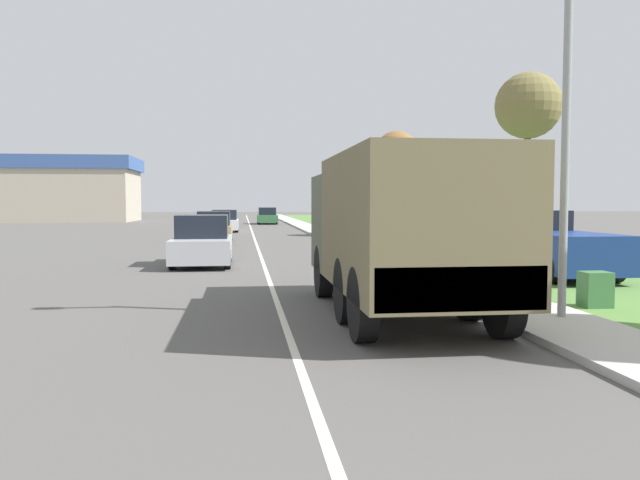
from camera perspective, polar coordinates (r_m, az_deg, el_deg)
The scene contains 15 objects.
ground_plane at distance 37.99m, azimuth -6.08°, elevation 0.34°, with size 180.00×180.00×0.00m, color #565451.
lane_centre_stripe at distance 37.99m, azimuth -6.08°, elevation 0.34°, with size 0.12×120.00×0.00m.
sidewalk_right at distance 38.34m, azimuth 0.66°, elevation 0.47°, with size 1.80×120.00×0.12m.
grass_strip_right at distance 39.19m, azimuth 7.04°, elevation 0.44°, with size 7.00×120.00×0.02m.
military_truck at distance 11.51m, azimuth 7.32°, elevation 1.29°, with size 2.49×6.76×2.92m.
car_nearest_ahead at distance 20.97m, azimuth -10.70°, elevation -0.26°, with size 1.88×4.12×1.66m.
car_second_ahead at distance 32.70m, azimuth -9.66°, elevation 1.06°, with size 1.83×4.56×1.61m.
car_third_ahead at distance 44.32m, azimuth -8.71°, elevation 1.66°, with size 1.90×4.51×1.53m.
car_fourth_ahead at distance 59.16m, azimuth -4.85°, elevation 2.16°, with size 1.81×4.68×1.56m.
pickup_truck at distance 18.96m, azimuth 20.00°, elevation -0.39°, with size 1.96×5.19×1.82m.
lamp_post at distance 11.74m, azimuth 20.95°, elevation 17.90°, with size 1.69×0.24×8.48m.
tree_mid_right at distance 26.25m, azimuth 18.51°, elevation 11.43°, with size 2.59×2.59×7.14m.
tree_far_right at distance 38.21m, azimuth 7.02°, elevation 7.79°, with size 2.69×2.69×6.34m.
utility_box at distance 13.48m, azimuth 23.86°, elevation -4.15°, with size 0.55×0.45×0.70m.
building_distant at distance 72.80m, azimuth -24.45°, elevation 4.26°, with size 20.75×10.09×6.79m.
Camera 1 is at (-0.72, 2.07, 2.10)m, focal length 35.00 mm.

